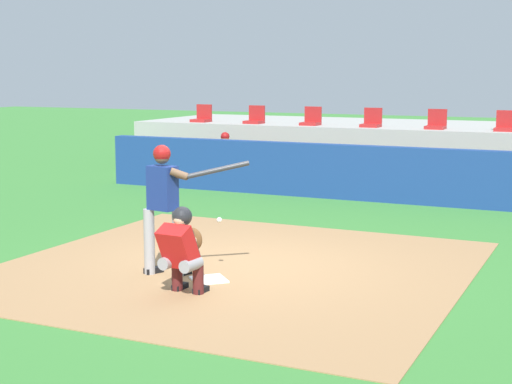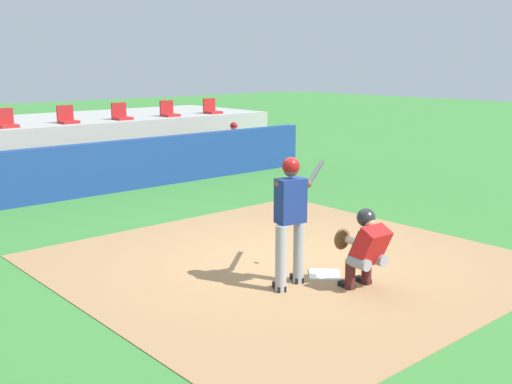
{
  "view_description": "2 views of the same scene",
  "coord_description": "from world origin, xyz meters",
  "px_view_note": "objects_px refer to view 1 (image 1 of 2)",
  "views": [
    {
      "loc": [
        4.84,
        -9.71,
        2.77
      ],
      "look_at": [
        0.0,
        0.7,
        1.0
      ],
      "focal_mm": 54.68,
      "sensor_mm": 36.0,
      "label": 1
    },
    {
      "loc": [
        -6.27,
        -6.47,
        3.02
      ],
      "look_at": [
        0.0,
        0.7,
        1.0
      ],
      "focal_mm": 43.03,
      "sensor_mm": 36.0,
      "label": 2
    }
  ],
  "objects_px": {
    "stadium_seat_1": "(255,118)",
    "stadium_seat_3": "(372,122)",
    "stadium_seat_0": "(202,117)",
    "batter_at_plate": "(165,201)",
    "catcher_crouched": "(182,247)",
    "stadium_seat_5": "(505,125)",
    "stadium_seat_4": "(436,123)",
    "home_plate": "(209,279)",
    "dugout_player_0": "(223,158)",
    "stadium_seat_2": "(311,120)"
  },
  "relations": [
    {
      "from": "stadium_seat_2",
      "to": "stadium_seat_3",
      "type": "relative_size",
      "value": 1.0
    },
    {
      "from": "stadium_seat_4",
      "to": "batter_at_plate",
      "type": "bearing_deg",
      "value": -98.3
    },
    {
      "from": "home_plate",
      "to": "stadium_seat_1",
      "type": "height_order",
      "value": "stadium_seat_1"
    },
    {
      "from": "catcher_crouched",
      "to": "stadium_seat_4",
      "type": "height_order",
      "value": "stadium_seat_4"
    },
    {
      "from": "batter_at_plate",
      "to": "stadium_seat_3",
      "type": "distance_m",
      "value": 10.18
    },
    {
      "from": "stadium_seat_0",
      "to": "stadium_seat_1",
      "type": "distance_m",
      "value": 1.62
    },
    {
      "from": "home_plate",
      "to": "stadium_seat_0",
      "type": "xyz_separation_m",
      "value": [
        -5.69,
        10.18,
        1.51
      ]
    },
    {
      "from": "stadium_seat_1",
      "to": "stadium_seat_4",
      "type": "xyz_separation_m",
      "value": [
        4.88,
        0.0,
        0.0
      ]
    },
    {
      "from": "catcher_crouched",
      "to": "stadium_seat_3",
      "type": "distance_m",
      "value": 10.94
    },
    {
      "from": "stadium_seat_1",
      "to": "stadium_seat_2",
      "type": "bearing_deg",
      "value": 0.0
    },
    {
      "from": "batter_at_plate",
      "to": "catcher_crouched",
      "type": "distance_m",
      "value": 1.07
    },
    {
      "from": "catcher_crouched",
      "to": "stadium_seat_4",
      "type": "bearing_deg",
      "value": 85.77
    },
    {
      "from": "stadium_seat_2",
      "to": "stadium_seat_3",
      "type": "height_order",
      "value": "same"
    },
    {
      "from": "home_plate",
      "to": "stadium_seat_3",
      "type": "bearing_deg",
      "value": 94.56
    },
    {
      "from": "stadium_seat_0",
      "to": "stadium_seat_5",
      "type": "xyz_separation_m",
      "value": [
        8.12,
        0.0,
        0.0
      ]
    },
    {
      "from": "stadium_seat_4",
      "to": "dugout_player_0",
      "type": "bearing_deg",
      "value": -157.06
    },
    {
      "from": "batter_at_plate",
      "to": "stadium_seat_2",
      "type": "height_order",
      "value": "stadium_seat_2"
    },
    {
      "from": "stadium_seat_1",
      "to": "home_plate",
      "type": "bearing_deg",
      "value": -68.24
    },
    {
      "from": "stadium_seat_0",
      "to": "stadium_seat_5",
      "type": "distance_m",
      "value": 8.12
    },
    {
      "from": "batter_at_plate",
      "to": "stadium_seat_4",
      "type": "relative_size",
      "value": 3.76
    },
    {
      "from": "dugout_player_0",
      "to": "catcher_crouched",
      "type": "bearing_deg",
      "value": -65.64
    },
    {
      "from": "batter_at_plate",
      "to": "stadium_seat_5",
      "type": "relative_size",
      "value": 3.76
    },
    {
      "from": "stadium_seat_1",
      "to": "stadium_seat_3",
      "type": "xyz_separation_m",
      "value": [
        3.25,
        0.0,
        0.0
      ]
    },
    {
      "from": "home_plate",
      "to": "stadium_seat_4",
      "type": "xyz_separation_m",
      "value": [
        0.81,
        10.18,
        1.51
      ]
    },
    {
      "from": "stadium_seat_5",
      "to": "stadium_seat_4",
      "type": "bearing_deg",
      "value": 180.0
    },
    {
      "from": "batter_at_plate",
      "to": "stadium_seat_4",
      "type": "xyz_separation_m",
      "value": [
        1.48,
        10.17,
        0.5
      ]
    },
    {
      "from": "batter_at_plate",
      "to": "stadium_seat_3",
      "type": "xyz_separation_m",
      "value": [
        -0.14,
        10.17,
        0.5
      ]
    },
    {
      "from": "home_plate",
      "to": "dugout_player_0",
      "type": "distance_m",
      "value": 9.09
    },
    {
      "from": "catcher_crouched",
      "to": "stadium_seat_1",
      "type": "relative_size",
      "value": 3.28
    },
    {
      "from": "home_plate",
      "to": "stadium_seat_0",
      "type": "relative_size",
      "value": 0.92
    },
    {
      "from": "stadium_seat_0",
      "to": "dugout_player_0",
      "type": "bearing_deg",
      "value": -50.22
    },
    {
      "from": "stadium_seat_3",
      "to": "stadium_seat_0",
      "type": "bearing_deg",
      "value": 180.0
    },
    {
      "from": "dugout_player_0",
      "to": "stadium_seat_4",
      "type": "relative_size",
      "value": 2.71
    },
    {
      "from": "stadium_seat_1",
      "to": "stadium_seat_3",
      "type": "distance_m",
      "value": 3.25
    },
    {
      "from": "batter_at_plate",
      "to": "catcher_crouched",
      "type": "xyz_separation_m",
      "value": [
        0.68,
        -0.71,
        -0.43
      ]
    },
    {
      "from": "home_plate",
      "to": "catcher_crouched",
      "type": "distance_m",
      "value": 0.91
    },
    {
      "from": "stadium_seat_0",
      "to": "stadium_seat_1",
      "type": "bearing_deg",
      "value": 0.0
    },
    {
      "from": "stadium_seat_3",
      "to": "stadium_seat_1",
      "type": "bearing_deg",
      "value": 180.0
    },
    {
      "from": "stadium_seat_5",
      "to": "stadium_seat_1",
      "type": "bearing_deg",
      "value": 180.0
    },
    {
      "from": "stadium_seat_2",
      "to": "stadium_seat_5",
      "type": "xyz_separation_m",
      "value": [
        4.88,
        0.0,
        0.0
      ]
    },
    {
      "from": "stadium_seat_5",
      "to": "batter_at_plate",
      "type": "bearing_deg",
      "value": -107.0
    },
    {
      "from": "stadium_seat_0",
      "to": "stadium_seat_4",
      "type": "xyz_separation_m",
      "value": [
        6.5,
        0.0,
        0.0
      ]
    },
    {
      "from": "home_plate",
      "to": "stadium_seat_0",
      "type": "distance_m",
      "value": 11.76
    },
    {
      "from": "stadium_seat_4",
      "to": "stadium_seat_1",
      "type": "bearing_deg",
      "value": 180.0
    },
    {
      "from": "catcher_crouched",
      "to": "stadium_seat_5",
      "type": "distance_m",
      "value": 11.18
    },
    {
      "from": "batter_at_plate",
      "to": "stadium_seat_5",
      "type": "bearing_deg",
      "value": 73.0
    },
    {
      "from": "stadium_seat_1",
      "to": "stadium_seat_5",
      "type": "relative_size",
      "value": 1.0
    },
    {
      "from": "batter_at_plate",
      "to": "stadium_seat_1",
      "type": "bearing_deg",
      "value": 108.45
    },
    {
      "from": "stadium_seat_2",
      "to": "stadium_seat_4",
      "type": "height_order",
      "value": "same"
    },
    {
      "from": "dugout_player_0",
      "to": "stadium_seat_5",
      "type": "xyz_separation_m",
      "value": [
        6.43,
        2.03,
        0.86
      ]
    }
  ]
}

